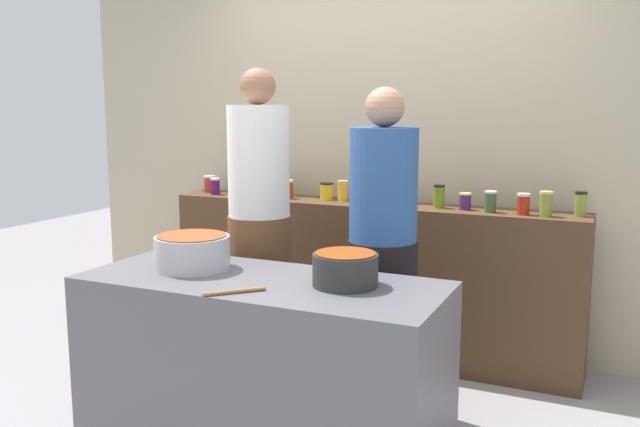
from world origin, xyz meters
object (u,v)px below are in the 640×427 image
(preserve_jar_6, at_px, (327,191))
(preserve_jar_1, at_px, (215,186))
(cook_with_tongs, at_px, (260,246))
(preserve_jar_7, at_px, (343,191))
(preserve_jar_10, at_px, (439,196))
(preserve_jar_9, at_px, (403,198))
(cook_in_cap, at_px, (382,271))
(cooking_pot_center, at_px, (345,269))
(preserve_jar_13, at_px, (524,204))
(preserve_jar_5, at_px, (287,189))
(preserve_jar_15, at_px, (581,204))
(preserve_jar_11, at_px, (465,201))
(preserve_jar_4, at_px, (268,188))
(preserve_jar_14, at_px, (546,204))
(preserve_jar_0, at_px, (210,184))
(preserve_jar_3, at_px, (264,188))
(preserve_jar_2, at_px, (250,186))
(preserve_jar_12, at_px, (491,202))
(wooden_spoon, at_px, (234,292))
(preserve_jar_8, at_px, (391,195))
(cooking_pot_left, at_px, (192,252))

(preserve_jar_6, bearing_deg, preserve_jar_1, -173.84)
(preserve_jar_1, distance_m, cook_with_tongs, 1.05)
(preserve_jar_7, bearing_deg, preserve_jar_10, -2.18)
(preserve_jar_1, xyz_separation_m, preserve_jar_9, (1.38, -0.01, -0.01))
(cook_in_cap, bearing_deg, cooking_pot_center, -88.65)
(preserve_jar_7, xyz_separation_m, preserve_jar_13, (1.16, -0.08, -0.01))
(preserve_jar_5, bearing_deg, preserve_jar_15, 0.93)
(preserve_jar_11, bearing_deg, preserve_jar_13, -7.27)
(preserve_jar_4, bearing_deg, preserve_jar_14, 0.02)
(cook_with_tongs, bearing_deg, preserve_jar_14, 24.74)
(preserve_jar_0, xyz_separation_m, preserve_jar_7, (1.05, -0.02, 0.01))
(preserve_jar_3, bearing_deg, preserve_jar_5, -17.40)
(preserve_jar_2, distance_m, preserve_jar_10, 1.36)
(preserve_jar_9, bearing_deg, preserve_jar_12, 0.98)
(cook_in_cap, bearing_deg, preserve_jar_2, 146.38)
(preserve_jar_5, relative_size, preserve_jar_9, 1.18)
(preserve_jar_12, height_order, wooden_spoon, preserve_jar_12)
(preserve_jar_9, xyz_separation_m, preserve_jar_13, (0.72, 0.00, 0.01))
(preserve_jar_11, distance_m, preserve_jar_15, 0.65)
(preserve_jar_5, distance_m, preserve_jar_15, 1.85)
(preserve_jar_5, bearing_deg, cook_with_tongs, -74.63)
(preserve_jar_7, relative_size, cooking_pot_center, 0.46)
(preserve_jar_8, distance_m, preserve_jar_10, 0.33)
(preserve_jar_6, bearing_deg, preserve_jar_11, -3.38)
(preserve_jar_2, distance_m, preserve_jar_12, 1.69)
(preserve_jar_0, xyz_separation_m, preserve_jar_3, (0.44, 0.01, -0.01))
(preserve_jar_3, height_order, preserve_jar_5, preserve_jar_5)
(preserve_jar_7, relative_size, preserve_jar_10, 0.95)
(preserve_jar_14, relative_size, cooking_pot_center, 0.49)
(wooden_spoon, bearing_deg, preserve_jar_10, 74.89)
(preserve_jar_10, distance_m, cook_with_tongs, 1.15)
(preserve_jar_8, bearing_deg, wooden_spoon, -94.16)
(preserve_jar_4, distance_m, preserve_jar_11, 1.32)
(wooden_spoon, bearing_deg, preserve_jar_4, 114.16)
(cooking_pot_left, height_order, cooking_pot_center, cooking_pot_left)
(preserve_jar_8, bearing_deg, preserve_jar_11, -5.30)
(preserve_jar_13, bearing_deg, cook_in_cap, -128.01)
(preserve_jar_0, bearing_deg, wooden_spoon, -53.55)
(preserve_jar_10, bearing_deg, cooking_pot_center, -92.81)
(preserve_jar_9, relative_size, preserve_jar_12, 0.84)
(preserve_jar_3, bearing_deg, cooking_pot_center, -49.47)
(preserve_jar_11, xyz_separation_m, cooking_pot_left, (-1.03, -1.35, -0.14))
(preserve_jar_12, bearing_deg, preserve_jar_14, -2.83)
(preserve_jar_5, relative_size, cooking_pot_left, 0.34)
(preserve_jar_0, distance_m, preserve_jar_7, 1.05)
(preserve_jar_5, relative_size, wooden_spoon, 0.45)
(preserve_jar_2, relative_size, preserve_jar_7, 0.87)
(preserve_jar_8, xyz_separation_m, preserve_jar_9, (0.11, -0.09, -0.01))
(preserve_jar_12, bearing_deg, preserve_jar_13, -2.63)
(preserve_jar_3, xyz_separation_m, preserve_jar_7, (0.61, -0.03, 0.01))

